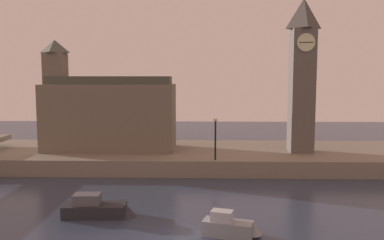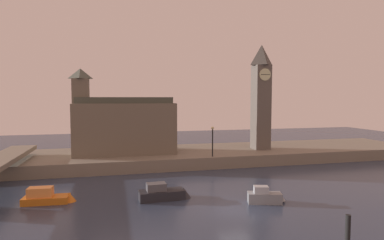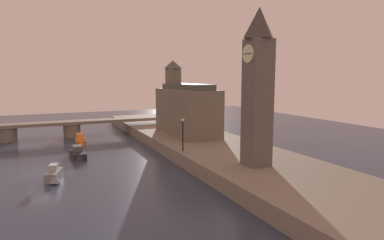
# 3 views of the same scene
# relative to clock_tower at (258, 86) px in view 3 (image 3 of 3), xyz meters

# --- Properties ---
(ground_plane) EXTENTS (120.00, 120.00, 0.00)m
(ground_plane) POSITION_rel_clock_tower_xyz_m (-11.21, -18.87, -9.16)
(ground_plane) COLOR #2D384C
(far_embankment) EXTENTS (70.00, 12.00, 1.50)m
(far_embankment) POSITION_rel_clock_tower_xyz_m (-11.21, 1.13, -8.41)
(far_embankment) COLOR slate
(far_embankment) RESTS_ON ground
(clock_tower) EXTENTS (2.43, 2.47, 14.82)m
(clock_tower) POSITION_rel_clock_tower_xyz_m (0.00, 0.00, 0.00)
(clock_tower) COLOR #5B544C
(clock_tower) RESTS_ON far_embankment
(parliament_hall) EXTENTS (13.07, 5.36, 11.06)m
(parliament_hall) POSITION_rel_clock_tower_xyz_m (-19.46, 1.02, -3.93)
(parliament_hall) COLOR #6B6051
(parliament_hall) RESTS_ON far_embankment
(bridge_span) EXTENTS (3.00, 30.66, 2.69)m
(bridge_span) POSITION_rel_clock_tower_xyz_m (-31.81, -14.92, -7.27)
(bridge_span) COLOR slate
(bridge_span) RESTS_ON ground
(streetlamp) EXTENTS (0.36, 0.36, 3.77)m
(streetlamp) POSITION_rel_clock_tower_xyz_m (-8.48, -4.07, -5.29)
(streetlamp) COLOR black
(streetlamp) RESTS_ON far_embankment
(boat_patrol_orange) EXTENTS (4.40, 1.68, 1.52)m
(boat_patrol_orange) POSITION_rel_clock_tower_xyz_m (-25.69, -13.50, -8.69)
(boat_patrol_orange) COLOR orange
(boat_patrol_orange) RESTS_ON ground
(boat_barge_dark) EXTENTS (4.67, 1.72, 1.51)m
(boat_barge_dark) POSITION_rel_clock_tower_xyz_m (-16.07, -14.81, -8.64)
(boat_barge_dark) COLOR #232328
(boat_barge_dark) RESTS_ON ground
(boat_cruiser_grey) EXTENTS (3.48, 1.85, 1.47)m
(boat_cruiser_grey) POSITION_rel_clock_tower_xyz_m (-8.00, -17.83, -8.61)
(boat_cruiser_grey) COLOR gray
(boat_cruiser_grey) RESTS_ON ground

